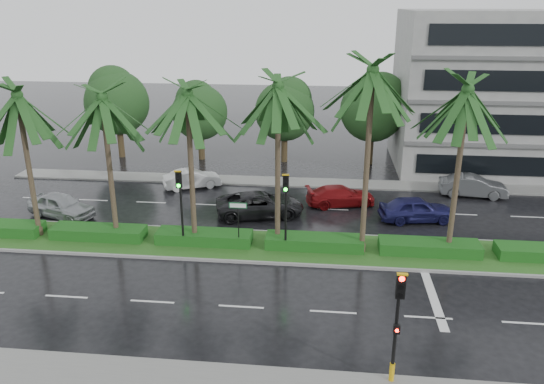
# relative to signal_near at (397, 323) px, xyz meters

# --- Properties ---
(ground) EXTENTS (120.00, 120.00, 0.00)m
(ground) POSITION_rel_signal_near_xyz_m (-6.00, 9.39, -2.50)
(ground) COLOR black
(ground) RESTS_ON ground
(far_sidewalk) EXTENTS (40.00, 2.00, 0.12)m
(far_sidewalk) POSITION_rel_signal_near_xyz_m (-6.00, 21.39, -2.44)
(far_sidewalk) COLOR slate
(far_sidewalk) RESTS_ON ground
(median) EXTENTS (36.00, 4.00, 0.15)m
(median) POSITION_rel_signal_near_xyz_m (-6.00, 10.39, -2.42)
(median) COLOR gray
(median) RESTS_ON ground
(hedge) EXTENTS (35.20, 1.40, 0.60)m
(hedge) POSITION_rel_signal_near_xyz_m (-6.00, 10.39, -2.05)
(hedge) COLOR #164B15
(hedge) RESTS_ON median
(lane_markings) EXTENTS (34.00, 13.06, 0.01)m
(lane_markings) POSITION_rel_signal_near_xyz_m (-2.96, 8.96, -2.50)
(lane_markings) COLOR silver
(lane_markings) RESTS_ON ground
(palm_row) EXTENTS (26.30, 4.20, 10.22)m
(palm_row) POSITION_rel_signal_near_xyz_m (-7.24, 10.41, 5.38)
(palm_row) COLOR #3C3422
(palm_row) RESTS_ON median
(signal_near) EXTENTS (0.34, 0.45, 4.36)m
(signal_near) POSITION_rel_signal_near_xyz_m (0.00, 0.00, 0.00)
(signal_near) COLOR black
(signal_near) RESTS_ON near_sidewalk
(signal_median_left) EXTENTS (0.34, 0.42, 4.36)m
(signal_median_left) POSITION_rel_signal_near_xyz_m (-10.00, 9.69, 0.49)
(signal_median_left) COLOR black
(signal_median_left) RESTS_ON median
(signal_median_right) EXTENTS (0.34, 0.42, 4.36)m
(signal_median_right) POSITION_rel_signal_near_xyz_m (-4.50, 9.69, 0.49)
(signal_median_right) COLOR black
(signal_median_right) RESTS_ON median
(street_sign) EXTENTS (0.95, 0.09, 2.60)m
(street_sign) POSITION_rel_signal_near_xyz_m (-7.00, 9.87, -0.38)
(street_sign) COLOR black
(street_sign) RESTS_ON median
(bg_trees) EXTENTS (33.01, 5.31, 7.67)m
(bg_trees) POSITION_rel_signal_near_xyz_m (-6.57, 26.98, 2.11)
(bg_trees) COLOR #392E1A
(bg_trees) RESTS_ON ground
(building) EXTENTS (16.00, 10.00, 12.00)m
(building) POSITION_rel_signal_near_xyz_m (11.00, 27.39, 3.50)
(building) COLOR gray
(building) RESTS_ON ground
(car_silver) EXTENTS (3.16, 4.77, 1.51)m
(car_silver) POSITION_rel_signal_near_xyz_m (-18.66, 13.39, -1.75)
(car_silver) COLOR #979B9E
(car_silver) RESTS_ON ground
(car_white) EXTENTS (2.98, 4.25, 1.33)m
(car_white) POSITION_rel_signal_near_xyz_m (-11.98, 19.59, -1.84)
(car_white) COLOR silver
(car_white) RESTS_ON ground
(car_darkgrey) EXTENTS (3.75, 5.85, 1.50)m
(car_darkgrey) POSITION_rel_signal_near_xyz_m (-6.50, 14.87, -1.75)
(car_darkgrey) COLOR black
(car_darkgrey) RESTS_ON ground
(car_red) EXTENTS (2.95, 4.81, 1.30)m
(car_red) POSITION_rel_signal_near_xyz_m (-1.50, 17.25, -1.85)
(car_red) COLOR maroon
(car_red) RESTS_ON ground
(car_blue) EXTENTS (2.49, 4.66, 1.51)m
(car_blue) POSITION_rel_signal_near_xyz_m (3.00, 15.06, -1.75)
(car_blue) COLOR #1B1B52
(car_blue) RESTS_ON ground
(car_grey) EXTENTS (1.90, 4.54, 1.46)m
(car_grey) POSITION_rel_signal_near_xyz_m (7.50, 19.89, -1.77)
(car_grey) COLOR #4F5153
(car_grey) RESTS_ON ground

